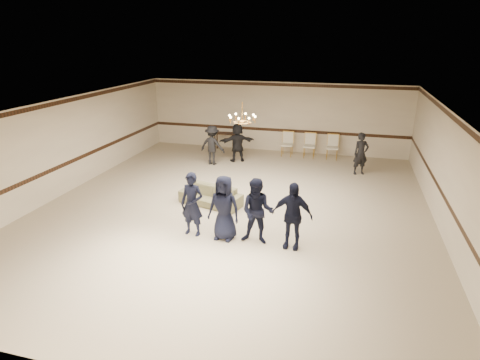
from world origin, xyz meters
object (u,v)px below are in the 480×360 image
object	(u,v)px
adult_left	(212,145)
console_table	(225,141)
boy_d	(292,215)
settee	(211,196)
boy_c	(257,212)
adult_right	(361,154)
chandelier	(242,112)
boy_b	(224,208)
banquet_chair_mid	(309,146)
adult_mid	(237,143)
boy_a	(192,204)
banquet_chair_left	(287,144)
banquet_chair_right	(332,147)

from	to	relation	value
adult_left	console_table	bearing A→B (deg)	-78.69
boy_d	settee	size ratio (longest dim) A/B	0.87
boy_c	settee	distance (m)	2.94
boy_c	adult_right	bearing A→B (deg)	67.31
chandelier	settee	distance (m)	2.86
boy_b	adult_right	world-z (taller)	boy_b
adult_right	console_table	world-z (taller)	adult_right
chandelier	adult_right	bearing A→B (deg)	42.00
banquet_chair_mid	boy_d	bearing A→B (deg)	-87.60
settee	adult_mid	size ratio (longest dim) A/B	1.22
adult_mid	adult_right	bearing A→B (deg)	148.32
boy_a	boy_c	distance (m)	1.80
boy_a	banquet_chair_left	size ratio (longest dim) A/B	1.67
boy_c	console_table	world-z (taller)	boy_c
settee	banquet_chair_mid	size ratio (longest dim) A/B	1.91
boy_a	boy_c	size ratio (longest dim) A/B	1.00
chandelier	banquet_chair_right	world-z (taller)	chandelier
boy_a	boy_b	bearing A→B (deg)	5.69
boy_b	console_table	bearing A→B (deg)	112.33
console_table	adult_right	bearing A→B (deg)	-19.59
chandelier	console_table	xyz separation A→B (m)	(-2.30, 5.46, -2.45)
adult_right	banquet_chair_left	distance (m)	3.64
boy_b	adult_left	xyz separation A→B (m)	(-2.45, 6.20, -0.06)
boy_d	banquet_chair_left	xyz separation A→B (m)	(-1.41, 8.28, -0.35)
adult_left	banquet_chair_mid	bearing A→B (deg)	-144.13
boy_a	banquet_chair_left	world-z (taller)	boy_a
boy_c	adult_mid	size ratio (longest dim) A/B	1.07
adult_left	banquet_chair_mid	size ratio (longest dim) A/B	1.56
boy_d	adult_right	world-z (taller)	boy_d
boy_d	console_table	bearing A→B (deg)	121.16
settee	banquet_chair_mid	distance (m)	6.70
adult_mid	boy_c	bearing A→B (deg)	82.38
boy_b	banquet_chair_right	bearing A→B (deg)	79.13
boy_a	adult_mid	size ratio (longest dim) A/B	1.07
adult_left	adult_right	bearing A→B (deg)	-169.76
banquet_chair_right	console_table	bearing A→B (deg)	173.51
chandelier	adult_left	bearing A→B (deg)	123.96
boy_a	adult_left	size ratio (longest dim) A/B	1.07
adult_left	banquet_chair_mid	world-z (taller)	adult_left
boy_a	settee	xyz separation A→B (m)	(-0.21, 2.07, -0.59)
banquet_chair_left	console_table	world-z (taller)	banquet_chair_left
banquet_chair_right	boy_c	bearing A→B (deg)	-104.40
boy_a	console_table	xyz separation A→B (m)	(-1.71, 8.48, -0.46)
adult_right	banquet_chair_mid	xyz separation A→B (m)	(-2.16, 1.79, -0.30)
banquet_chair_left	adult_right	bearing A→B (deg)	-32.88
adult_left	boy_a	bearing A→B (deg)	111.44
boy_c	adult_right	size ratio (longest dim) A/B	1.07
adult_right	banquet_chair_mid	distance (m)	2.82
adult_mid	banquet_chair_mid	world-z (taller)	adult_mid
boy_c	boy_d	world-z (taller)	same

